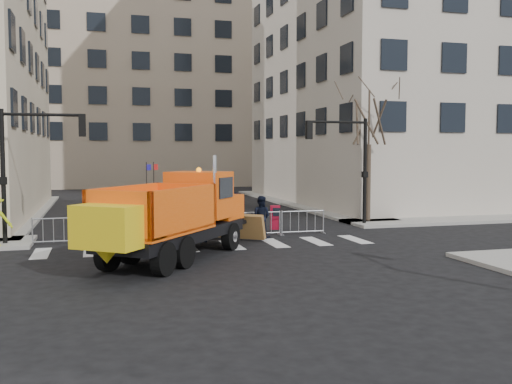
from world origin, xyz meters
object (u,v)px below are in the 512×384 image
object	(u,v)px
cop_a	(203,223)
newspaper_box	(275,217)
plow_truck	(172,214)
cop_b	(261,217)
cop_c	(235,216)

from	to	relation	value
cop_a	newspaper_box	xyz separation A→B (m)	(3.78, 2.08, -0.12)
newspaper_box	plow_truck	bearing A→B (deg)	-120.08
plow_truck	cop_b	bearing A→B (deg)	-9.24
cop_b	cop_c	distance (m)	1.13
cop_b	newspaper_box	distance (m)	1.87
cop_b	cop_c	world-z (taller)	cop_c
cop_b	newspaper_box	xyz separation A→B (m)	(1.12, 1.47, -0.22)
cop_a	cop_b	distance (m)	2.73
plow_truck	cop_c	xyz separation A→B (m)	(3.23, 4.15, -0.59)
plow_truck	newspaper_box	bearing A→B (deg)	-7.12
plow_truck	newspaper_box	world-z (taller)	plow_truck
newspaper_box	cop_a	bearing A→B (deg)	-137.04
plow_truck	cop_b	size ratio (longest dim) A/B	4.85
cop_c	plow_truck	bearing A→B (deg)	-0.64
cop_a	cop_b	world-z (taller)	cop_b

